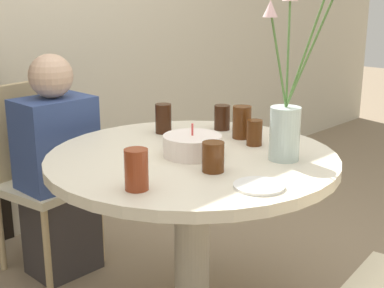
% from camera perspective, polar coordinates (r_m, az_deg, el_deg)
% --- Properties ---
extents(dining_table, '(1.11, 1.11, 0.73)m').
position_cam_1_polar(dining_table, '(2.08, -0.00, -5.01)').
color(dining_table, beige).
rests_on(dining_table, ground_plane).
extents(chair_left_flank, '(0.46, 0.46, 0.91)m').
position_cam_1_polar(chair_left_flank, '(2.71, -16.36, -2.30)').
color(chair_left_flank, beige).
rests_on(chair_left_flank, ground_plane).
extents(birthday_cake, '(0.22, 0.22, 0.12)m').
position_cam_1_polar(birthday_cake, '(2.00, 0.04, -0.15)').
color(birthday_cake, white).
rests_on(birthday_cake, dining_table).
extents(flower_vase, '(0.21, 0.28, 0.73)m').
position_cam_1_polar(flower_vase, '(1.95, 10.18, 4.04)').
color(flower_vase, '#B2C6C1').
rests_on(flower_vase, dining_table).
extents(side_plate, '(0.16, 0.16, 0.01)m').
position_cam_1_polar(side_plate, '(1.70, 7.14, -4.47)').
color(side_plate, white).
rests_on(side_plate, dining_table).
extents(drink_glass_0, '(0.07, 0.07, 0.11)m').
position_cam_1_polar(drink_glass_0, '(2.39, 3.23, 2.84)').
color(drink_glass_0, '#33190C').
rests_on(drink_glass_0, dining_table).
extents(drink_glass_1, '(0.08, 0.08, 0.13)m').
position_cam_1_polar(drink_glass_1, '(1.66, -5.95, -2.73)').
color(drink_glass_1, maroon).
rests_on(drink_glass_1, dining_table).
extents(drink_glass_2, '(0.07, 0.07, 0.13)m').
position_cam_1_polar(drink_glass_2, '(2.32, -3.08, 2.73)').
color(drink_glass_2, '#33190C').
rests_on(drink_glass_2, dining_table).
extents(drink_glass_3, '(0.08, 0.08, 0.10)m').
position_cam_1_polar(drink_glass_3, '(1.82, 2.27, -1.38)').
color(drink_glass_3, '#51280F').
rests_on(drink_glass_3, dining_table).
extents(drink_glass_4, '(0.06, 0.06, 0.10)m').
position_cam_1_polar(drink_glass_4, '(2.15, 6.68, 1.21)').
color(drink_glass_4, '#51280F').
rests_on(drink_glass_4, dining_table).
extents(drink_glass_5, '(0.08, 0.08, 0.14)m').
position_cam_1_polar(drink_glass_5, '(2.25, 5.34, 2.33)').
color(drink_glass_5, '#51280F').
rests_on(drink_glass_5, dining_table).
extents(person_woman, '(0.34, 0.24, 1.07)m').
position_cam_1_polar(person_woman, '(2.60, -14.11, -3.16)').
color(person_woman, '#383333').
rests_on(person_woman, ground_plane).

